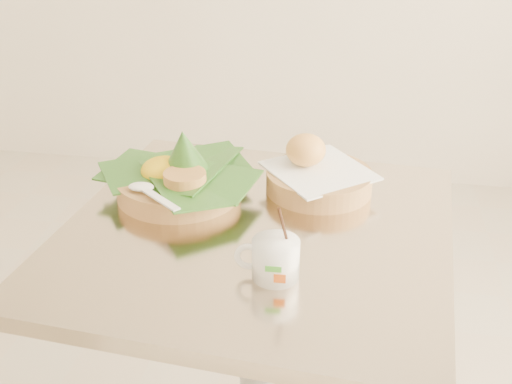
% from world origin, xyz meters
% --- Properties ---
extents(cafe_table, '(0.76, 0.76, 0.75)m').
position_xyz_m(cafe_table, '(0.18, -0.05, 0.53)').
color(cafe_table, gray).
rests_on(cafe_table, floor).
extents(rice_basket, '(0.31, 0.31, 0.16)m').
position_xyz_m(rice_basket, '(0.00, 0.06, 0.79)').
color(rice_basket, tan).
rests_on(rice_basket, cafe_table).
extents(bread_basket, '(0.26, 0.26, 0.11)m').
position_xyz_m(bread_basket, '(0.27, 0.13, 0.78)').
color(bread_basket, tan).
rests_on(bread_basket, cafe_table).
extents(coffee_mug, '(0.11, 0.08, 0.13)m').
position_xyz_m(coffee_mug, '(0.23, -0.20, 0.79)').
color(coffee_mug, white).
rests_on(coffee_mug, cafe_table).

